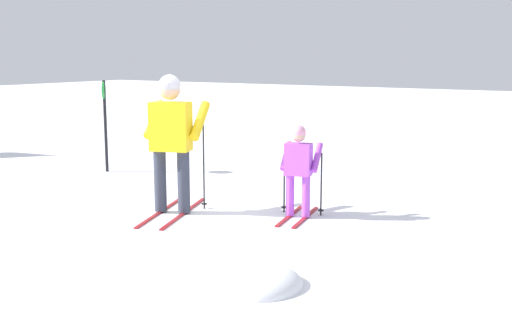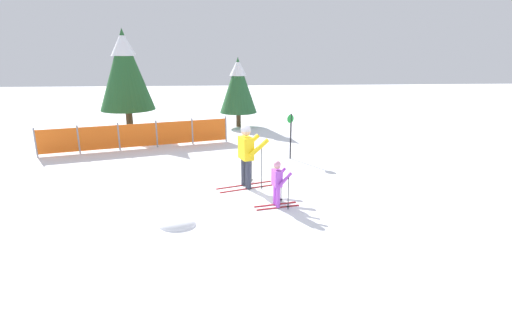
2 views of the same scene
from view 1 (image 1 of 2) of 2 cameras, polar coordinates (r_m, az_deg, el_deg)
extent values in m
plane|color=white|center=(7.62, -7.59, -4.91)|extent=(60.00, 60.00, 0.00)
cube|color=maroon|center=(8.00, -8.45, -4.15)|extent=(1.51, 0.58, 0.02)
cube|color=maroon|center=(7.90, -6.40, -4.29)|extent=(1.51, 0.58, 0.02)
cylinder|color=#333847|center=(7.91, -8.52, -1.44)|extent=(0.15, 0.15, 0.75)
cylinder|color=#333847|center=(7.81, -6.45, -1.54)|extent=(0.15, 0.15, 0.75)
cube|color=yellow|center=(7.76, -7.60, 3.37)|extent=(0.41, 0.53, 0.59)
cylinder|color=yellow|center=(8.08, -8.98, 3.97)|extent=(0.56, 0.30, 0.46)
cylinder|color=yellow|center=(7.89, -5.00, 3.91)|extent=(0.56, 0.30, 0.46)
sphere|color=#D8AD8C|center=(7.72, -7.67, 6.64)|extent=(0.25, 0.25, 0.25)
sphere|color=silver|center=(7.72, -7.68, 6.97)|extent=(0.26, 0.26, 0.26)
cylinder|color=black|center=(8.21, -8.87, 0.31)|extent=(0.02, 0.02, 1.17)
cylinder|color=black|center=(8.32, -8.77, -3.27)|extent=(0.07, 0.07, 0.01)
cylinder|color=black|center=(8.01, -4.67, 0.15)|extent=(0.02, 0.02, 1.17)
cylinder|color=black|center=(8.11, -4.62, -3.51)|extent=(0.07, 0.07, 0.01)
cube|color=maroon|center=(7.72, 3.03, -4.57)|extent=(1.02, 0.27, 0.02)
cube|color=maroon|center=(7.66, 4.44, -4.69)|extent=(1.02, 0.27, 0.02)
cylinder|color=#B24CD8|center=(7.66, 3.04, -2.72)|extent=(0.10, 0.10, 0.49)
cylinder|color=#B24CD8|center=(7.60, 4.46, -2.83)|extent=(0.10, 0.10, 0.49)
cube|color=#B24CD8|center=(7.55, 3.79, 0.46)|extent=(0.24, 0.34, 0.38)
cylinder|color=#B24CD8|center=(7.73, 2.71, 0.78)|extent=(0.34, 0.15, 0.34)
cylinder|color=#B24CD8|center=(7.62, 5.45, 0.62)|extent=(0.34, 0.15, 0.34)
sphere|color=#D8AD8C|center=(7.50, 3.81, 2.64)|extent=(0.16, 0.16, 0.16)
sphere|color=pink|center=(7.50, 3.81, 2.86)|extent=(0.17, 0.17, 0.17)
cylinder|color=black|center=(7.85, 2.53, -1.53)|extent=(0.02, 0.02, 0.76)
cylinder|color=black|center=(7.92, 2.51, -3.81)|extent=(0.07, 0.07, 0.01)
cylinder|color=black|center=(7.73, 5.82, -1.75)|extent=(0.02, 0.02, 0.76)
cylinder|color=black|center=(7.80, 5.78, -4.07)|extent=(0.07, 0.07, 0.01)
cylinder|color=black|center=(10.82, -13.23, 3.32)|extent=(0.05, 0.05, 1.50)
cylinder|color=green|center=(10.74, -13.38, 6.43)|extent=(0.24, 0.18, 0.28)
ellipsoid|color=white|center=(5.47, 0.62, -10.79)|extent=(0.77, 0.65, 0.31)
camera|label=2|loc=(7.57, 77.54, 14.72)|focal=28.00mm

